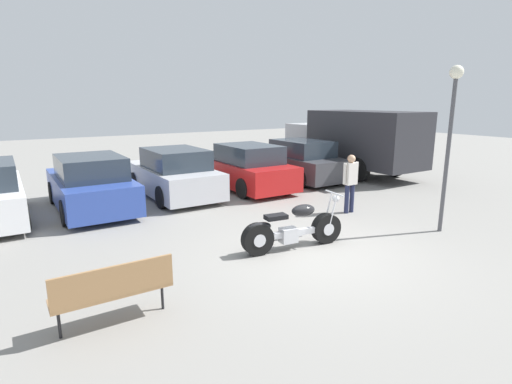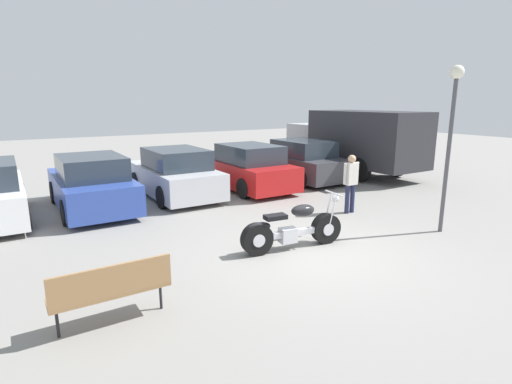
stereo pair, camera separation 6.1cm
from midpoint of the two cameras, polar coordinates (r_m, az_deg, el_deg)
ground_plane at (r=8.10m, az=8.20°, el=-8.64°), size 60.00×60.00×0.00m
motorcycle at (r=8.15m, az=4.93°, el=-5.36°), size 2.26×0.72×1.08m
parked_car_blue at (r=11.86m, az=-22.66°, el=0.94°), size 1.86×4.14×1.52m
parked_car_silver at (r=12.78m, az=-11.79°, el=2.47°), size 1.86×4.14×1.52m
parked_car_red at (r=13.65m, az=-1.55°, el=3.39°), size 1.86×4.14×1.52m
parked_car_dark_grey at (r=15.28m, az=6.03°, el=4.35°), size 1.86×4.14×1.52m
delivery_truck at (r=16.80m, az=13.71°, el=7.35°), size 2.25×6.18×2.56m
park_bench at (r=5.74m, az=-19.97°, el=-12.76°), size 1.56×0.41×0.89m
lamp_post at (r=9.82m, az=26.00°, el=9.49°), size 0.29×0.29×3.70m
person_standing at (r=10.89m, az=13.18°, el=1.82°), size 0.52×0.21×1.57m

